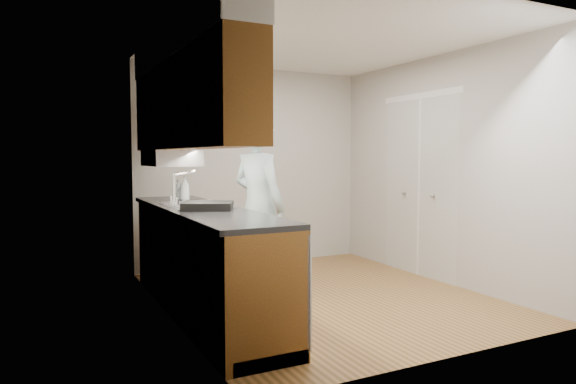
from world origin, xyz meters
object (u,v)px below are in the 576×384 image
Objects in this scene: soap_bottle_a at (185,188)px; soda_can at (185,195)px; soap_bottle_b at (178,190)px; person at (259,195)px; dish_rack at (208,206)px; soap_bottle_c at (182,193)px.

soda_can is at bearing 78.29° from soap_bottle_a.
soap_bottle_a is at bearing -80.45° from soap_bottle_b.
person reaches higher than dish_rack.
person is at bearing 59.51° from dish_rack.
soap_bottle_b is (-0.03, 0.17, -0.02)m from soap_bottle_a.
soda_can is 0.93m from dish_rack.
soap_bottle_a is at bearing -101.71° from soda_can.
soap_bottle_b reaches higher than soap_bottle_c.
soap_bottle_a is (-0.62, 0.45, 0.06)m from person.
dish_rack is at bearing 104.14° from person.
soap_bottle_a is 0.17m from soap_bottle_b.
person reaches higher than soap_bottle_a.
soap_bottle_a is at bearing 111.57° from dish_rack.
soap_bottle_c is 0.08m from soda_can.
soap_bottle_b reaches higher than dish_rack.
soda_can is (-0.61, 0.47, -0.01)m from person.
soap_bottle_b is 0.08m from soap_bottle_c.
person is 13.06× the size of soap_bottle_c.
soda_can is at bearing -78.06° from soap_bottle_b.
person is at bearing -43.78° from soap_bottle_b.
soda_can is at bearing 111.41° from dish_rack.
person is 0.77m from soda_can.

